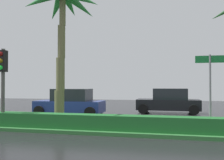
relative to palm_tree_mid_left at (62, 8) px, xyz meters
name	(u,v)px	position (x,y,z in m)	size (l,w,h in m)	color
ground_plane	(161,127)	(4.60, 1.11, -5.70)	(90.00, 42.00, 0.10)	black
median_strip	(160,128)	(4.60, 0.11, -5.58)	(85.50, 4.00, 0.15)	#2D6B33
median_hedge	(158,124)	(4.60, -1.29, -5.20)	(76.50, 0.70, 0.60)	#1E6028
palm_tree_mid_left	(62,8)	(0.00, 0.00, 0.00)	(3.98, 4.00, 6.80)	brown
traffic_signal_median_left	(3,73)	(-2.18, -1.43, -3.14)	(0.28, 0.43, 3.43)	#4C4C47
street_name_sign	(210,82)	(6.59, -0.89, -3.57)	(1.10, 0.08, 3.00)	slate
car_in_traffic_leading	(70,103)	(-1.17, 3.98, -4.83)	(4.30, 2.02, 1.72)	navy
car_in_traffic_second	(169,101)	(4.91, 7.02, -4.83)	(4.30, 2.02, 1.72)	black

